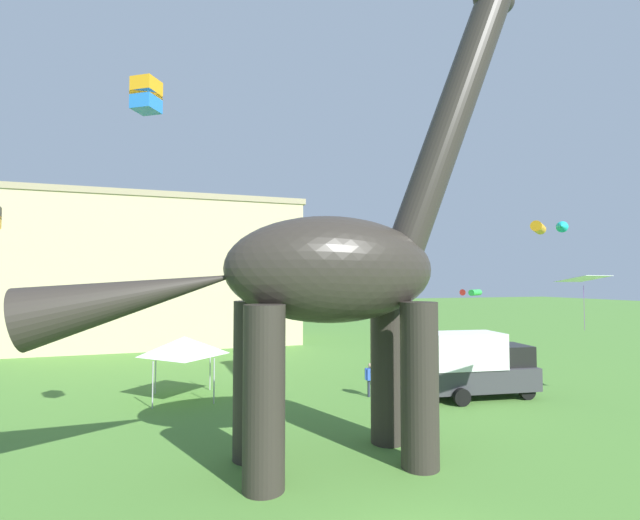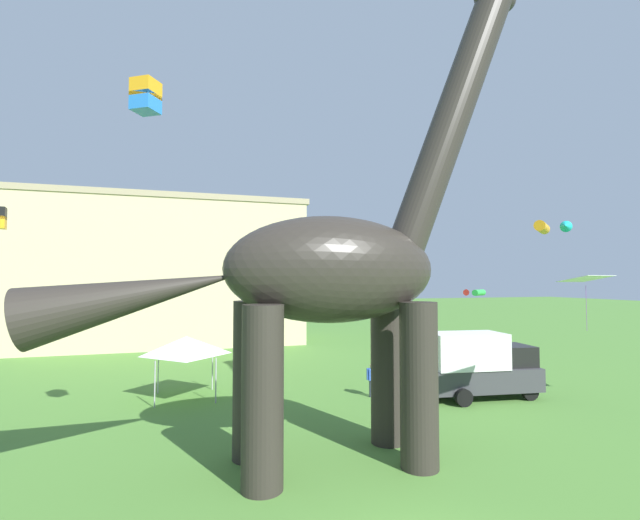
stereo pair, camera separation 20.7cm
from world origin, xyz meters
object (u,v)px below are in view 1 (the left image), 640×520
object	(u,v)px
festival_canopy_tent	(184,346)
kite_drifting	(146,95)
kite_near_high	(543,227)
kite_near_low	(319,297)
person_strolling_adult	(371,376)
parked_box_truck	(476,364)
kite_far_left	(583,279)
kite_high_right	(473,292)
dinosaur_sculpture	(331,269)

from	to	relation	value
festival_canopy_tent	kite_drifting	world-z (taller)	kite_drifting
kite_near_high	kite_near_low	xyz separation A→B (m)	(-11.67, 5.97, -4.09)
person_strolling_adult	parked_box_truck	bearing A→B (deg)	75.60
kite_far_left	kite_drifting	bearing A→B (deg)	177.07
festival_canopy_tent	person_strolling_adult	bearing A→B (deg)	-15.59
kite_near_high	kite_high_right	xyz separation A→B (m)	(0.06, 6.62, -3.92)
person_strolling_adult	kite_drifting	distance (m)	15.92
kite_drifting	kite_far_left	bearing A→B (deg)	-2.93
person_strolling_adult	dinosaur_sculpture	bearing A→B (deg)	-27.44
person_strolling_adult	kite_near_low	xyz separation A→B (m)	(-0.80, 5.88, 3.73)
dinosaur_sculpture	kite_far_left	bearing A→B (deg)	-13.04
dinosaur_sculpture	kite_far_left	size ratio (longest dim) A/B	8.40
kite_far_left	person_strolling_adult	bearing A→B (deg)	122.81
dinosaur_sculpture	kite_drifting	world-z (taller)	dinosaur_sculpture
festival_canopy_tent	kite_far_left	distance (m)	17.61
kite_high_right	kite_far_left	bearing A→B (deg)	-112.24
kite_near_low	kite_near_high	bearing A→B (deg)	-27.09
kite_far_left	festival_canopy_tent	bearing A→B (deg)	143.46
kite_near_high	kite_drifting	bearing A→B (deg)	-161.65
dinosaur_sculpture	kite_drifting	xyz separation A→B (m)	(-5.61, -0.04, 4.95)
festival_canopy_tent	kite_far_left	bearing A→B (deg)	-36.54
festival_canopy_tent	kite_far_left	size ratio (longest dim) A/B	1.57
festival_canopy_tent	kite_drifting	bearing A→B (deg)	-97.60
kite_high_right	kite_drifting	world-z (taller)	kite_drifting
festival_canopy_tent	kite_near_low	xyz separation A→B (m)	(8.05, 3.41, 2.18)
festival_canopy_tent	kite_drifting	size ratio (longest dim) A/B	3.42
kite_far_left	kite_drifting	world-z (taller)	kite_drifting
person_strolling_adult	kite_high_right	world-z (taller)	kite_high_right
dinosaur_sculpture	person_strolling_adult	world-z (taller)	dinosaur_sculpture
festival_canopy_tent	kite_high_right	bearing A→B (deg)	11.60
kite_high_right	kite_near_low	size ratio (longest dim) A/B	1.15
kite_far_left	kite_drifting	size ratio (longest dim) A/B	2.18
kite_high_right	kite_near_high	bearing A→B (deg)	-90.48
kite_far_left	kite_near_high	bearing A→B (deg)	53.06
kite_near_low	kite_drifting	distance (m)	17.16
kite_high_right	festival_canopy_tent	bearing A→B (deg)	-168.40
parked_box_truck	kite_far_left	world-z (taller)	kite_far_left
kite_near_low	person_strolling_adult	bearing A→B (deg)	-82.23
festival_canopy_tent	parked_box_truck	bearing A→B (deg)	-17.08
person_strolling_adult	kite_near_low	world-z (taller)	kite_near_low
kite_far_left	parked_box_truck	bearing A→B (deg)	91.66
kite_near_low	kite_far_left	bearing A→B (deg)	-66.88
person_strolling_adult	kite_drifting	xyz separation A→B (m)	(-10.13, -7.06, 10.06)
kite_far_left	kite_high_right	bearing A→B (deg)	67.76
dinosaur_sculpture	kite_drifting	size ratio (longest dim) A/B	18.34
festival_canopy_tent	kite_far_left	xyz separation A→B (m)	(13.90, -10.30, 3.26)
dinosaur_sculpture	parked_box_truck	bearing A→B (deg)	21.12
person_strolling_adult	festival_canopy_tent	world-z (taller)	festival_canopy_tent
festival_canopy_tent	kite_drifting	xyz separation A→B (m)	(-1.27, -9.53, 8.51)
dinosaur_sculpture	festival_canopy_tent	world-z (taller)	dinosaur_sculpture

